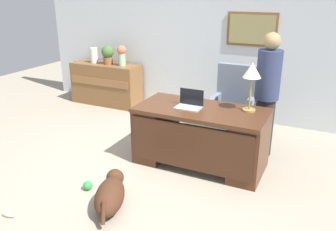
{
  "coord_description": "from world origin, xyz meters",
  "views": [
    {
      "loc": [
        1.96,
        -3.29,
        2.22
      ],
      "look_at": [
        0.22,
        0.3,
        0.75
      ],
      "focal_mm": 37.3,
      "sensor_mm": 36.0,
      "label": 1
    }
  ],
  "objects_px": {
    "armchair": "(233,108)",
    "dog_lying": "(110,194)",
    "dog_toy_bone": "(8,215)",
    "dog_toy_ball": "(88,185)",
    "person_standing": "(267,94)",
    "potted_plant": "(108,54)",
    "credenza": "(106,84)",
    "vase_empty": "(94,55)",
    "desk_lamp": "(252,73)",
    "laptop": "(190,103)",
    "vase_with_flowers": "(122,55)",
    "desk": "(200,135)"
  },
  "relations": [
    {
      "from": "credenza",
      "to": "dog_toy_ball",
      "type": "bearing_deg",
      "value": -58.9
    },
    {
      "from": "credenza",
      "to": "desk_lamp",
      "type": "height_order",
      "value": "desk_lamp"
    },
    {
      "from": "armchair",
      "to": "dog_toy_bone",
      "type": "distance_m",
      "value": 3.34
    },
    {
      "from": "armchair",
      "to": "person_standing",
      "type": "distance_m",
      "value": 0.73
    },
    {
      "from": "person_standing",
      "to": "vase_empty",
      "type": "height_order",
      "value": "person_standing"
    },
    {
      "from": "credenza",
      "to": "potted_plant",
      "type": "xyz_separation_m",
      "value": [
        0.07,
        0.0,
        0.6
      ]
    },
    {
      "from": "armchair",
      "to": "desk_lamp",
      "type": "bearing_deg",
      "value": -63.13
    },
    {
      "from": "credenza",
      "to": "dog_toy_ball",
      "type": "xyz_separation_m",
      "value": [
        1.67,
        -2.77,
        -0.35
      ]
    },
    {
      "from": "dog_toy_bone",
      "to": "credenza",
      "type": "bearing_deg",
      "value": 109.58
    },
    {
      "from": "desk_lamp",
      "to": "potted_plant",
      "type": "bearing_deg",
      "value": 155.26
    },
    {
      "from": "person_standing",
      "to": "vase_empty",
      "type": "xyz_separation_m",
      "value": [
        -3.55,
        0.93,
        0.09
      ]
    },
    {
      "from": "vase_empty",
      "to": "vase_with_flowers",
      "type": "bearing_deg",
      "value": 0.0
    },
    {
      "from": "credenza",
      "to": "armchair",
      "type": "height_order",
      "value": "armchair"
    },
    {
      "from": "desk",
      "to": "armchair",
      "type": "xyz_separation_m",
      "value": [
        0.14,
        1.04,
        0.08
      ]
    },
    {
      "from": "armchair",
      "to": "dog_toy_bone",
      "type": "bearing_deg",
      "value": -116.75
    },
    {
      "from": "desk_lamp",
      "to": "vase_with_flowers",
      "type": "height_order",
      "value": "desk_lamp"
    },
    {
      "from": "dog_toy_ball",
      "to": "desk_lamp",
      "type": "bearing_deg",
      "value": 41.94
    },
    {
      "from": "dog_lying",
      "to": "vase_empty",
      "type": "height_order",
      "value": "vase_empty"
    },
    {
      "from": "desk_lamp",
      "to": "dog_toy_bone",
      "type": "xyz_separation_m",
      "value": [
        -1.91,
        -2.12,
        -1.23
      ]
    },
    {
      "from": "person_standing",
      "to": "dog_lying",
      "type": "xyz_separation_m",
      "value": [
        -1.18,
        -2.01,
        -0.72
      ]
    },
    {
      "from": "dog_lying",
      "to": "dog_toy_ball",
      "type": "distance_m",
      "value": 0.48
    },
    {
      "from": "person_standing",
      "to": "laptop",
      "type": "bearing_deg",
      "value": -140.38
    },
    {
      "from": "dog_toy_bone",
      "to": "desk",
      "type": "bearing_deg",
      "value": 54.8
    },
    {
      "from": "dog_lying",
      "to": "vase_with_flowers",
      "type": "relative_size",
      "value": 1.97
    },
    {
      "from": "dog_lying",
      "to": "dog_toy_ball",
      "type": "height_order",
      "value": "dog_lying"
    },
    {
      "from": "vase_empty",
      "to": "potted_plant",
      "type": "bearing_deg",
      "value": 0.0
    },
    {
      "from": "dog_lying",
      "to": "laptop",
      "type": "relative_size",
      "value": 2.36
    },
    {
      "from": "dog_toy_bone",
      "to": "vase_with_flowers",
      "type": "bearing_deg",
      "value": 103.76
    },
    {
      "from": "vase_with_flowers",
      "to": "potted_plant",
      "type": "height_order",
      "value": "vase_with_flowers"
    },
    {
      "from": "laptop",
      "to": "dog_toy_bone",
      "type": "xyz_separation_m",
      "value": [
        -1.2,
        -1.93,
        -0.81
      ]
    },
    {
      "from": "vase_empty",
      "to": "dog_toy_ball",
      "type": "relative_size",
      "value": 2.69
    },
    {
      "from": "person_standing",
      "to": "potted_plant",
      "type": "distance_m",
      "value": 3.35
    },
    {
      "from": "credenza",
      "to": "potted_plant",
      "type": "relative_size",
      "value": 3.91
    },
    {
      "from": "vase_empty",
      "to": "laptop",
      "type": "bearing_deg",
      "value": -30.76
    },
    {
      "from": "desk",
      "to": "armchair",
      "type": "relative_size",
      "value": 1.45
    },
    {
      "from": "desk",
      "to": "person_standing",
      "type": "height_order",
      "value": "person_standing"
    },
    {
      "from": "armchair",
      "to": "laptop",
      "type": "xyz_separation_m",
      "value": [
        -0.29,
        -1.02,
        0.33
      ]
    },
    {
      "from": "dog_lying",
      "to": "armchair",
      "type": "bearing_deg",
      "value": 74.7
    },
    {
      "from": "vase_with_flowers",
      "to": "desk",
      "type": "bearing_deg",
      "value": -36.29
    },
    {
      "from": "dog_lying",
      "to": "laptop",
      "type": "xyz_separation_m",
      "value": [
        0.35,
        1.32,
        0.68
      ]
    },
    {
      "from": "vase_with_flowers",
      "to": "dog_toy_ball",
      "type": "height_order",
      "value": "vase_with_flowers"
    },
    {
      "from": "laptop",
      "to": "vase_empty",
      "type": "xyz_separation_m",
      "value": [
        -2.72,
        1.62,
        0.13
      ]
    },
    {
      "from": "desk",
      "to": "armchair",
      "type": "height_order",
      "value": "armchair"
    },
    {
      "from": "armchair",
      "to": "vase_with_flowers",
      "type": "distance_m",
      "value": 2.49
    },
    {
      "from": "desk",
      "to": "dog_toy_bone",
      "type": "distance_m",
      "value": 2.38
    },
    {
      "from": "desk_lamp",
      "to": "vase_empty",
      "type": "relative_size",
      "value": 2.04
    },
    {
      "from": "armchair",
      "to": "dog_lying",
      "type": "relative_size",
      "value": 1.51
    },
    {
      "from": "credenza",
      "to": "vase_empty",
      "type": "height_order",
      "value": "vase_empty"
    },
    {
      "from": "vase_empty",
      "to": "dog_toy_bone",
      "type": "distance_m",
      "value": 3.97
    },
    {
      "from": "armchair",
      "to": "dog_lying",
      "type": "height_order",
      "value": "armchair"
    }
  ]
}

